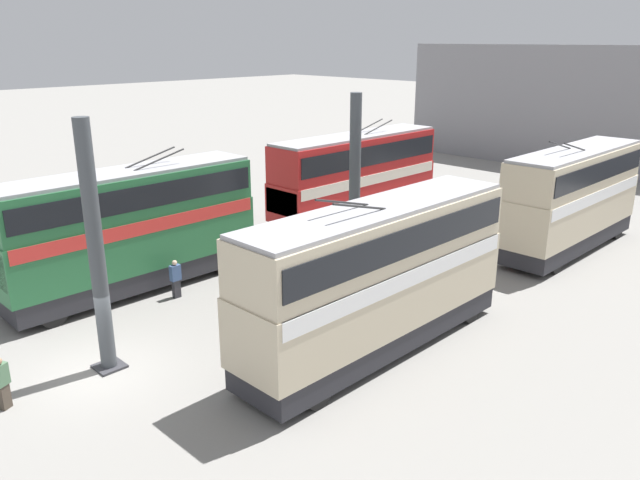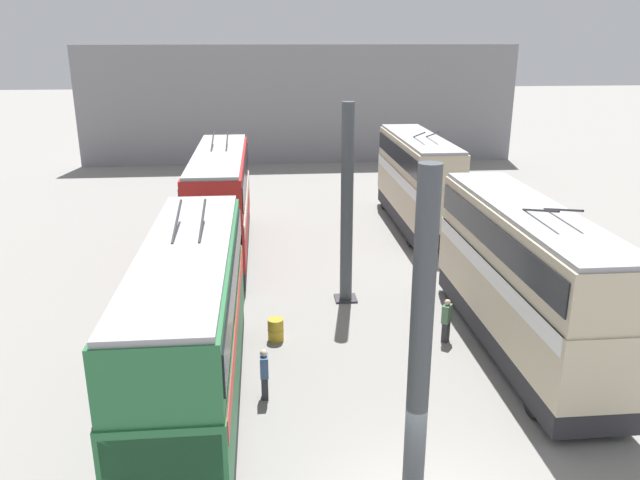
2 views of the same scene
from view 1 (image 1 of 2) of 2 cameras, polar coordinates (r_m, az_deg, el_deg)
name	(u,v)px [view 1 (image 1 of 2)]	position (r m, az deg, el deg)	size (l,w,h in m)	color
ground_plane	(100,371)	(21.33, -19.51, -11.24)	(240.00, 240.00, 0.00)	gray
depot_back_wall	(616,113)	(51.63, 25.42, 10.44)	(0.50, 36.00, 9.58)	gray
support_column_near	(96,254)	(19.94, -19.77, -1.23)	(0.88, 0.88, 7.93)	#42474C
support_column_far	(355,190)	(26.78, 3.18, 4.57)	(0.88, 0.88, 7.93)	#42474C
bus_left_near	(379,270)	(20.35, 5.39, -2.76)	(10.99, 2.54, 5.65)	black
bus_left_far	(573,194)	(32.63, 22.11, 3.95)	(10.16, 2.54, 5.65)	black
bus_right_near	(130,223)	(26.43, -16.94, 1.50)	(10.73, 2.54, 5.69)	black
bus_right_far	(356,174)	(34.85, 3.32, 6.06)	(11.21, 2.54, 5.66)	black
person_by_right_row	(176,278)	(25.80, -13.06, -3.41)	(0.42, 0.25, 1.60)	#2D2D33
person_by_left_row	(343,301)	(23.02, 2.09, -5.60)	(0.48, 0.45, 1.60)	#2D2D33
person_aisle_foreground	(2,382)	(20.06, -27.08, -11.48)	(0.48, 0.39, 1.60)	#473D33
oil_drum	(254,268)	(27.63, -6.08, -2.55)	(0.58, 0.58, 0.80)	#B28E23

